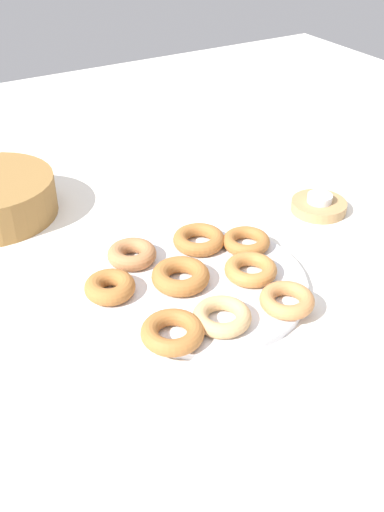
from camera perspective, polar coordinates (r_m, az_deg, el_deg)
name	(u,v)px	position (r m, az deg, el deg)	size (l,w,h in m)	color
ground_plane	(201,286)	(0.98, 0.89, -2.90)	(2.40, 2.40, 0.00)	white
donut_plate	(201,283)	(0.97, 0.89, -2.62)	(0.35, 0.35, 0.01)	silver
donut_0	(246,241)	(1.05, 5.25, 1.41)	(0.08, 0.08, 0.02)	#AD6B33
donut_1	(132,254)	(1.01, -5.80, 0.18)	(0.08, 0.08, 0.03)	#B27547
donut_2	(173,332)	(0.85, -1.89, -7.33)	(0.09, 0.09, 0.03)	#AD6B33
donut_3	(287,300)	(0.92, 9.13, -4.21)	(0.08, 0.08, 0.02)	#C6844C
donut_4	(199,240)	(1.05, 0.67, 1.60)	(0.09, 0.09, 0.03)	#AD6B33
donut_5	(181,276)	(0.95, -1.11, -1.95)	(0.09, 0.09, 0.03)	#AD6B33
donut_6	(251,270)	(0.98, 5.67, -1.31)	(0.09, 0.09, 0.02)	#BC7A3D
donut_7	(110,287)	(0.94, -7.91, -2.97)	(0.08, 0.08, 0.03)	#AD6B33
donut_8	(222,317)	(0.88, 2.90, -5.84)	(0.09, 0.09, 0.02)	tan
candle_holder	(319,206)	(1.20, 12.10, 4.72)	(0.11, 0.11, 0.02)	tan
tealight	(320,198)	(1.20, 12.20, 5.46)	(0.05, 0.05, 0.01)	silver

